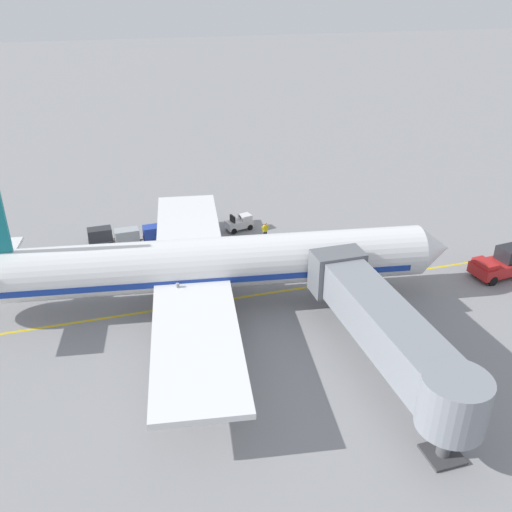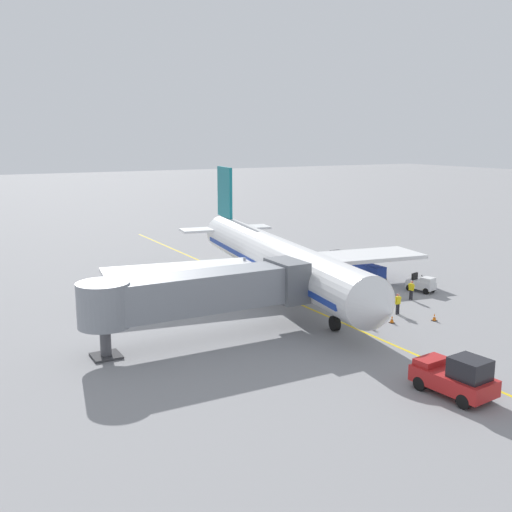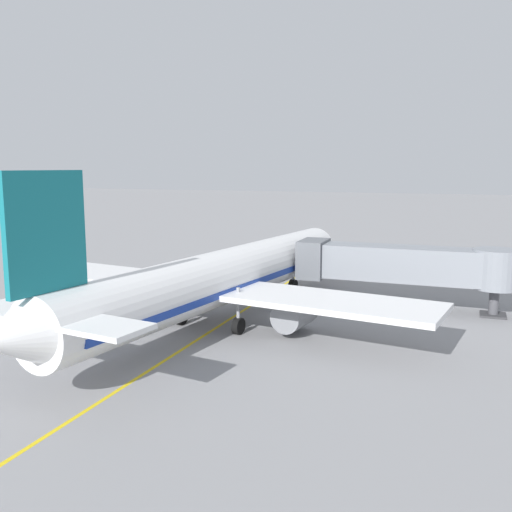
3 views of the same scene
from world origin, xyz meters
The scene contains 16 objects.
ground_plane centered at (0.00, 0.00, 0.00)m, with size 400.00×400.00×0.00m, color gray.
gate_lead_in_line centered at (0.00, 0.00, 0.00)m, with size 0.24×80.00×0.01m, color gold.
parked_airliner centered at (-0.05, -1.60, 3.19)m, with size 30.44×37.29×10.63m.
jet_bridge centered at (11.18, 7.07, 3.46)m, with size 16.24×3.50×4.98m.
pushback_tractor centered at (2.66, 22.13, 1.10)m, with size 2.65×4.61×2.40m.
baggage_tug_lead centered at (-12.03, 4.42, 0.71)m, with size 1.81×2.72×1.62m.
baggage_cart_front centered at (-10.70, -0.63, 0.95)m, with size 1.39×2.92×1.58m.
baggage_cart_second_in_train centered at (-11.57, -3.63, 0.95)m, with size 1.39×2.92×1.58m.
baggage_cart_third_in_train centered at (-11.52, -6.14, 0.95)m, with size 1.39×2.92×1.58m.
baggage_cart_tail_end centered at (-12.42, -8.45, 0.95)m, with size 1.39×2.92×1.58m.
ground_crew_wing_walker centered at (-5.19, 8.82, 0.95)m, with size 0.72×0.25×1.69m.
ground_crew_loader centered at (-9.20, 6.06, 0.95)m, with size 0.29×0.73×1.69m.
ground_crew_marshaller centered at (-4.09, 5.65, 0.95)m, with size 0.69×0.40×1.69m.
safety_cone_nose_left centered at (-3.25, 10.37, 0.29)m, with size 0.36×0.36×0.59m.
safety_cone_nose_right centered at (-6.48, 11.52, 0.29)m, with size 0.36×0.36×0.59m.
safety_cone_wing_tip centered at (-0.93, 10.87, 0.29)m, with size 0.36×0.36×0.59m.
Camera 1 is at (34.21, -7.62, 21.56)m, focal length 38.41 mm.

